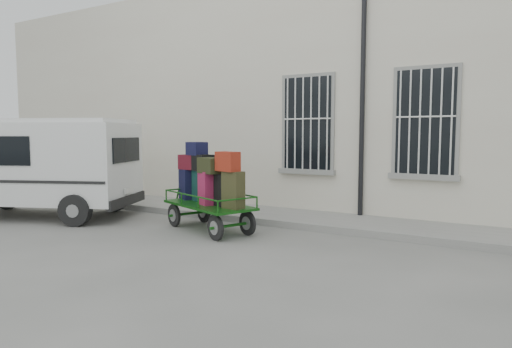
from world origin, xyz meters
The scene contains 5 objects.
ground centered at (0.00, 0.00, 0.00)m, with size 80.00×80.00×0.00m, color slate.
building centered at (0.00, 5.50, 3.00)m, with size 24.00×5.15×6.00m.
sidewalk centered at (0.00, 2.20, 0.07)m, with size 24.00×1.70×0.15m, color gray.
luggage_cart centered at (-1.48, 0.39, 0.93)m, with size 2.54×1.72×1.83m.
van centered at (-5.96, -0.43, 1.34)m, with size 5.00×3.56×2.34m.
Camera 1 is at (4.10, -7.17, 2.00)m, focal length 32.00 mm.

